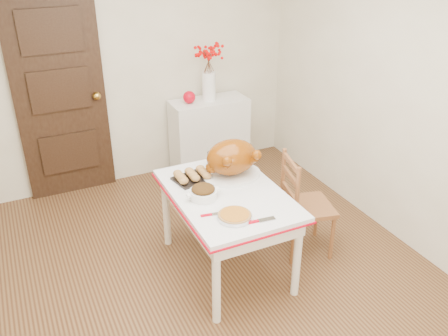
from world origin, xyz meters
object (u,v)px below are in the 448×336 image
kitchen_table (227,231)px  pumpkin_pie (235,215)px  turkey_platter (232,159)px  sideboard (209,136)px  chair_oak (308,204)px

kitchen_table → pumpkin_pie: 0.52m
kitchen_table → turkey_platter: size_ratio=2.46×
sideboard → turkey_platter: bearing=-107.0°
sideboard → turkey_platter: turkey_platter is taller
turkey_platter → pumpkin_pie: size_ratio=2.01×
kitchen_table → sideboard: bearing=70.5°
pumpkin_pie → kitchen_table: bearing=72.7°
turkey_platter → pumpkin_pie: (-0.25, -0.56, -0.13)m
chair_oak → pumpkin_pie: size_ratio=3.74×
sideboard → turkey_platter: (-0.44, -1.43, 0.44)m
kitchen_table → chair_oak: bearing=-5.6°
pumpkin_pie → turkey_platter: bearing=65.7°
turkey_platter → pumpkin_pie: 0.63m
sideboard → pumpkin_pie: 2.13m
chair_oak → pumpkin_pie: chair_oak is taller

